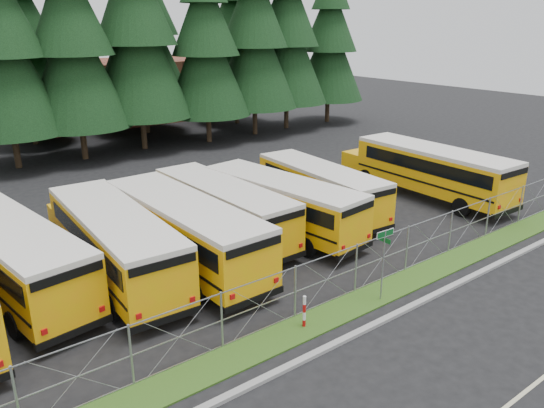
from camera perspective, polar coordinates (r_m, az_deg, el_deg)
The scene contains 23 objects.
ground at distance 22.12m, azimuth 8.79°, elevation -7.59°, with size 120.00×120.00×0.00m, color black.
curb at distance 20.37m, azimuth 15.19°, elevation -10.38°, with size 50.00×0.25×0.12m, color gray.
grass_verge at distance 21.13m, azimuth 12.15°, elevation -9.08°, with size 50.00×1.40×0.06m, color #234614.
chainlink_fence at distance 21.09m, azimuth 10.89°, elevation -6.08°, with size 44.00×0.10×2.00m, color #919399, non-canonical shape.
brick_building at distance 57.62m, azimuth -16.89°, elevation 11.52°, with size 22.00×10.00×6.00m, color brown.
bus_1 at distance 22.22m, azimuth -26.38°, elevation -5.24°, with size 2.61×11.05×2.90m, color #ECB507, non-canonical shape.
bus_2 at distance 22.10m, azimuth -16.80°, elevation -4.12°, with size 2.61×11.04×2.89m, color #ECB507, non-canonical shape.
bus_3 at distance 22.54m, azimuth -9.88°, elevation -3.02°, with size 2.65×11.24×2.95m, color #ECB507, non-canonical shape.
bus_4 at distance 25.20m, azimuth -5.68°, elevation -0.68°, with size 2.45×10.36×2.72m, color #ECB507, non-canonical shape.
bus_5 at distance 25.70m, azimuth 0.46°, elevation -0.14°, with size 2.48×10.50×2.75m, color #ECB507, non-canonical shape.
bus_6 at distance 28.40m, azimuth 4.83°, elevation 1.56°, with size 2.37×10.04×2.63m, color #ECB507, non-canonical shape.
bus_east at distance 32.24m, azimuth 16.38°, elevation 3.31°, with size 2.69×11.38×2.98m, color #ECB507, non-canonical shape.
street_sign at distance 19.57m, azimuth 11.95°, elevation -4.89°, with size 0.84×0.55×2.81m.
striped_bollard at distance 18.19m, azimuth 3.49°, elevation -11.52°, with size 0.11×0.11×1.20m, color #B20C0C.
conifer_4 at distance 41.33m, azimuth -20.72°, elevation 15.87°, with size 7.54×7.54×16.68m, color black, non-canonical shape.
conifer_5 at distance 43.42m, azimuth -14.44°, elevation 17.38°, with size 8.09×8.09×17.89m, color black, non-canonical shape.
conifer_6 at distance 45.08m, azimuth -7.16°, elevation 16.55°, with size 7.17×7.17×15.85m, color black, non-canonical shape.
conifer_7 at distance 48.03m, azimuth -1.94°, elevation 17.47°, with size 7.65×7.65×16.91m, color black, non-canonical shape.
conifer_8 at distance 50.96m, azimuth 1.62°, elevation 17.54°, with size 7.62×7.62×16.85m, color black, non-canonical shape.
conifer_9 at distance 54.67m, azimuth 6.21°, elevation 16.79°, with size 6.97×6.97×15.41m, color black, non-canonical shape.
conifer_11 at distance 48.13m, azimuth -25.41°, elevation 15.52°, with size 7.49×7.49×16.57m, color black, non-canonical shape.
conifer_12 at distance 49.92m, azimuth -14.09°, elevation 18.29°, with size 8.66×8.66×19.15m, color black, non-canonical shape.
conifer_13 at distance 53.69m, azimuth -3.99°, elevation 17.36°, with size 7.43×7.43×16.43m, color black, non-canonical shape.
Camera 1 is at (-14.60, -13.37, 9.88)m, focal length 35.00 mm.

